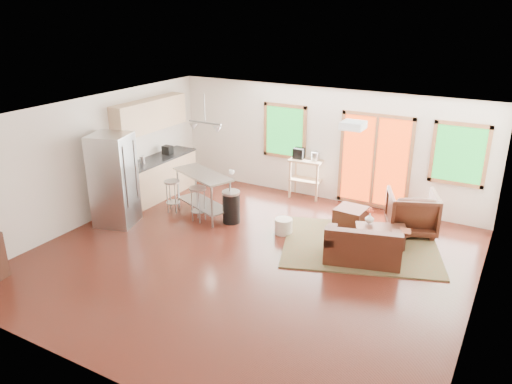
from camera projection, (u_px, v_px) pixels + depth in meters
The scene contains 27 objects.
floor at pixel (248, 259), 9.03m from camera, with size 7.50×7.00×0.02m, color #36130D.
ceiling at pixel (247, 117), 8.10m from camera, with size 7.50×7.00×0.02m, color white.
back_wall at pixel (325, 145), 11.43m from camera, with size 7.50×0.02×2.60m, color silver.
left_wall at pixel (90, 160), 10.29m from camera, with size 0.02×7.00×2.60m, color silver.
right_wall at pixel (484, 240), 6.84m from camera, with size 0.02×7.00×2.60m, color silver.
front_wall at pixel (93, 287), 5.71m from camera, with size 7.50×0.02×2.60m, color silver.
window_left at pixel (285, 131), 11.77m from camera, with size 1.10×0.05×1.30m.
french_doors at pixel (374, 161), 10.91m from camera, with size 1.60×0.05×2.10m.
window_right at pixel (459, 154), 9.99m from camera, with size 1.10×0.05×1.30m.
rug at pixel (360, 245), 9.51m from camera, with size 2.87×2.21×0.03m, color #3E5937.
loveseat at pixel (362, 247), 8.85m from camera, with size 1.48×1.08×0.71m.
coffee_table at pixel (381, 231), 9.40m from camera, with size 1.08×0.88×0.37m.
armchair at pixel (412, 210), 9.92m from camera, with size 0.92×0.87×0.95m, color black.
ottoman at pixel (351, 217), 10.33m from camera, with size 0.58×0.58×0.39m, color black.
pouf at pixel (283, 226), 9.99m from camera, with size 0.36×0.36×0.31m, color beige.
vase at pixel (370, 217), 9.52m from camera, with size 0.20×0.20×0.30m.
book at pixel (401, 225), 9.14m from camera, with size 0.19×0.02×0.26m, color brown.
cabinets at pixel (156, 158), 11.68m from camera, with size 0.64×2.24×2.30m.
refrigerator at pixel (114, 180), 10.17m from camera, with size 0.95×0.93×1.91m.
island at pixel (203, 186), 10.70m from camera, with size 1.62×1.13×0.95m.
cup at pixel (231, 172), 10.50m from camera, with size 0.12×0.10×0.12m, color white.
bar_stool_a at pixel (172, 189), 10.90m from camera, with size 0.43×0.43×0.72m.
bar_stool_b at pixel (198, 196), 10.42m from camera, with size 0.37×0.37×0.75m.
trash_can at pixel (231, 207), 10.43m from camera, with size 0.49×0.49×0.69m.
kitchen_cart at pixel (306, 164), 11.64m from camera, with size 0.81×0.55×1.18m.
ceiling_flush at pixel (353, 125), 7.89m from camera, with size 0.35×0.35×0.12m, color white.
pendant_light at pixel (205, 127), 10.45m from camera, with size 0.80×0.18×0.79m.
Camera 1 is at (4.05, -6.91, 4.35)m, focal length 35.00 mm.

